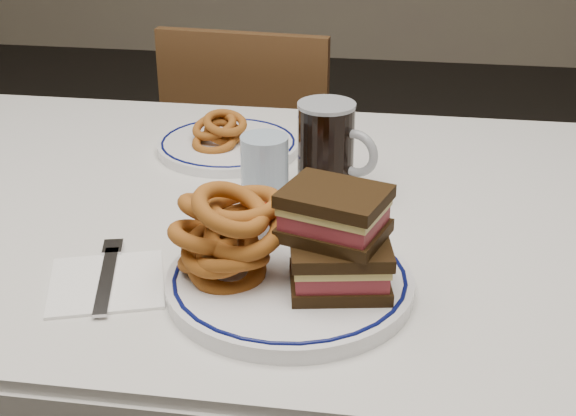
# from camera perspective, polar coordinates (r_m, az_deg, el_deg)

# --- Properties ---
(dining_table) EXTENTS (1.27, 0.87, 0.75)m
(dining_table) POSITION_cam_1_polar(r_m,az_deg,el_deg) (1.23, -6.19, -4.00)
(dining_table) COLOR silver
(dining_table) RESTS_ON floor
(chair_far) EXTENTS (0.42, 0.42, 0.84)m
(chair_far) POSITION_cam_1_polar(r_m,az_deg,el_deg) (1.99, -2.22, 2.32)
(chair_far) COLOR #4D2918
(chair_far) RESTS_ON floor
(main_plate) EXTENTS (0.29, 0.29, 0.02)m
(main_plate) POSITION_cam_1_polar(r_m,az_deg,el_deg) (0.95, 0.13, -5.28)
(main_plate) COLOR white
(main_plate) RESTS_ON dining_table
(reuben_sandwich) EXTENTS (0.14, 0.13, 0.12)m
(reuben_sandwich) POSITION_cam_1_polar(r_m,az_deg,el_deg) (0.91, 3.52, -2.26)
(reuben_sandwich) COLOR black
(reuben_sandwich) RESTS_ON main_plate
(onion_rings_main) EXTENTS (0.15, 0.13, 0.14)m
(onion_rings_main) POSITION_cam_1_polar(r_m,az_deg,el_deg) (0.93, -4.39, -1.94)
(onion_rings_main) COLOR brown
(onion_rings_main) RESTS_ON main_plate
(ketchup_ramekin) EXTENTS (0.06, 0.06, 0.04)m
(ketchup_ramekin) POSITION_cam_1_polar(r_m,az_deg,el_deg) (1.03, -2.27, -0.87)
(ketchup_ramekin) COLOR white
(ketchup_ramekin) RESTS_ON main_plate
(beer_mug) EXTENTS (0.12, 0.08, 0.14)m
(beer_mug) POSITION_cam_1_polar(r_m,az_deg,el_deg) (1.17, 2.83, 4.25)
(beer_mug) COLOR black
(beer_mug) RESTS_ON dining_table
(water_glass) EXTENTS (0.07, 0.07, 0.11)m
(water_glass) POSITION_cam_1_polar(r_m,az_deg,el_deg) (1.13, -1.67, 2.55)
(water_glass) COLOR #9CB2C9
(water_glass) RESTS_ON dining_table
(far_plate) EXTENTS (0.24, 0.24, 0.02)m
(far_plate) POSITION_cam_1_polar(r_m,az_deg,el_deg) (1.35, -4.26, 4.49)
(far_plate) COLOR white
(far_plate) RESTS_ON dining_table
(onion_rings_far) EXTENTS (0.10, 0.10, 0.06)m
(onion_rings_far) POSITION_cam_1_polar(r_m,az_deg,el_deg) (1.34, -4.93, 5.51)
(onion_rings_far) COLOR brown
(onion_rings_far) RESTS_ON far_plate
(napkin_fork) EXTENTS (0.17, 0.19, 0.01)m
(napkin_fork) POSITION_cam_1_polar(r_m,az_deg,el_deg) (0.99, -12.75, -5.08)
(napkin_fork) COLOR white
(napkin_fork) RESTS_ON dining_table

